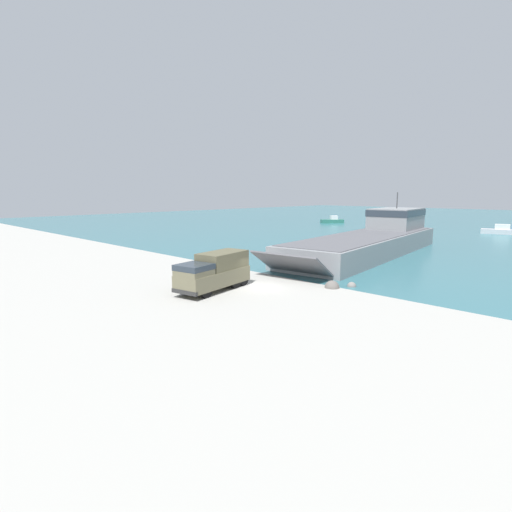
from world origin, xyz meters
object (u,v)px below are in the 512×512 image
landing_craft (374,238)px  moored_boat_a (505,231)px  moored_boat_b (332,221)px  military_truck (214,271)px  soldier_on_ramp (182,276)px  mooring_bollard (228,264)px

landing_craft → moored_boat_a: (7.07, 39.35, -1.37)m
moored_boat_b → landing_craft: bearing=168.1°
military_truck → moored_boat_b: size_ratio=1.26×
soldier_on_ramp → moored_boat_a: moored_boat_a is taller
military_truck → moored_boat_a: military_truck is taller
moored_boat_b → mooring_bollard: 67.10m
military_truck → mooring_bollard: 9.98m
military_truck → soldier_on_ramp: bearing=-72.0°
landing_craft → soldier_on_ramp: landing_craft is taller
military_truck → soldier_on_ramp: (-2.59, -1.38, -0.57)m
moored_boat_a → moored_boat_b: size_ratio=1.50×
landing_craft → moored_boat_a: landing_craft is taller
moored_boat_b → soldier_on_ramp: bearing=152.6°
soldier_on_ramp → moored_boat_b: bearing=163.6°
military_truck → moored_boat_a: size_ratio=0.84×
landing_craft → moored_boat_b: landing_craft is taller
military_truck → soldier_on_ramp: size_ratio=4.18×
landing_craft → soldier_on_ramp: size_ratio=20.92×
soldier_on_ramp → landing_craft: bearing=136.3°
moored_boat_a → mooring_bollard: 61.98m
moored_boat_a → mooring_bollard: (-12.95, -60.61, -0.19)m
mooring_bollard → moored_boat_b: bearing=113.6°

